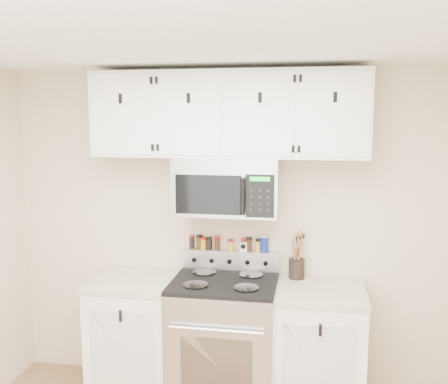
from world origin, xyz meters
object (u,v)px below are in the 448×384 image
(microwave, at_px, (227,186))
(utensil_crock, at_px, (297,267))
(salt_canister, at_px, (264,244))
(range, at_px, (224,340))

(microwave, relative_size, utensil_crock, 2.18)
(microwave, relative_size, salt_canister, 5.91)
(utensil_crock, xyz_separation_m, salt_canister, (-0.26, 0.05, 0.16))
(range, xyz_separation_m, salt_canister, (0.26, 0.28, 0.68))
(microwave, xyz_separation_m, salt_canister, (0.26, 0.16, -0.47))
(salt_canister, bearing_deg, utensil_crock, -11.08)
(utensil_crock, bearing_deg, range, -155.77)
(microwave, bearing_deg, salt_canister, 30.90)
(microwave, distance_m, utensil_crock, 0.81)
(range, height_order, utensil_crock, utensil_crock)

